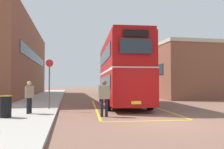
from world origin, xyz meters
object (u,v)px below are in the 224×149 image
at_px(single_deck_bus, 114,83).
at_px(pedestrian_waiting_near, 29,95).
at_px(pedestrian_boarding, 104,95).
at_px(bus_stop_sign, 49,79).
at_px(double_decker_bus, 121,72).
at_px(litter_bin, 6,106).

distance_m(single_deck_bus, pedestrian_waiting_near, 24.35).
bearing_deg(pedestrian_boarding, bus_stop_sign, 134.41).
xyz_separation_m(double_decker_bus, pedestrian_waiting_near, (-5.77, -4.74, -1.46)).
bearing_deg(bus_stop_sign, single_deck_bus, 68.60).
bearing_deg(double_decker_bus, litter_bin, -138.06).
xyz_separation_m(single_deck_bus, bus_stop_sign, (-8.06, -20.56, 0.24)).
height_order(pedestrian_boarding, pedestrian_waiting_near, pedestrian_boarding).
height_order(single_deck_bus, pedestrian_waiting_near, single_deck_bus).
bearing_deg(double_decker_bus, pedestrian_waiting_near, -140.64).
xyz_separation_m(double_decker_bus, single_deck_bus, (3.08, 17.94, -0.88)).
relative_size(pedestrian_boarding, bus_stop_sign, 0.61).
bearing_deg(pedestrian_boarding, pedestrian_waiting_near, 167.74).
bearing_deg(pedestrian_boarding, single_deck_bus, 77.47).
xyz_separation_m(double_decker_bus, litter_bin, (-6.58, -5.91, -1.89)).
xyz_separation_m(litter_bin, bus_stop_sign, (1.59, 3.28, 1.25)).
relative_size(pedestrian_waiting_near, litter_bin, 1.66).
distance_m(pedestrian_boarding, pedestrian_waiting_near, 3.72).
relative_size(double_decker_bus, single_deck_bus, 1.27).
xyz_separation_m(single_deck_bus, pedestrian_boarding, (-5.22, -23.47, -0.59)).
height_order(pedestrian_boarding, bus_stop_sign, bus_stop_sign).
distance_m(single_deck_bus, pedestrian_boarding, 24.05).
height_order(single_deck_bus, bus_stop_sign, bus_stop_sign).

